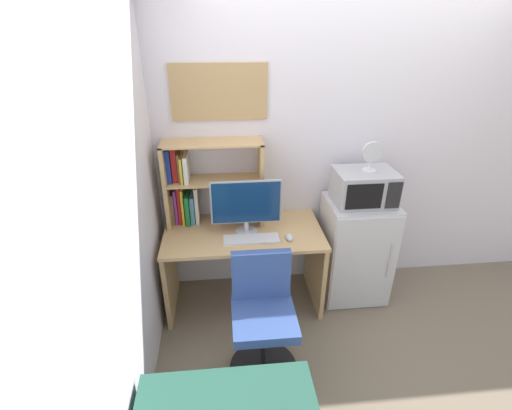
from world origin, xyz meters
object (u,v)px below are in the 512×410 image
Objects in this scene: mini_fridge at (355,249)px; desk_fan at (372,155)px; desk_chair at (263,323)px; keyboard at (251,239)px; monitor at (246,205)px; microwave at (364,187)px; wall_corkboard at (219,92)px; hutch_bookshelf at (199,183)px; computer_mouse at (289,237)px.

mini_fridge is 3.84× the size of desk_fan.
desk_fan reaches higher than desk_chair.
monitor is at bearing 102.86° from keyboard.
wall_corkboard is at bearing 166.20° from microwave.
monitor is 0.27m from keyboard.
wall_corkboard is at bearing 166.16° from desk_fan.
desk_chair is at bearing -85.02° from monitor.
microwave is at bearing 11.03° from keyboard.
hutch_bookshelf is 0.63m from keyboard.
microwave is at bearing 16.46° from computer_mouse.
hutch_bookshelf is 1.46m from mini_fridge.
monitor is 0.61× the size of desk_chair.
computer_mouse is at bearing -163.54° from microwave.
desk_fan reaches higher than hutch_bookshelf.
monitor is 0.87m from wall_corkboard.
keyboard is at bearing 93.17° from desk_chair.
keyboard is 0.64m from desk_chair.
monitor is 0.75× the size of wall_corkboard.
desk_fan is at bearing -16.04° from microwave.
computer_mouse is 0.71m from mini_fridge.
microwave is 0.27m from desk_fan.
microwave is (0.95, 0.06, 0.08)m from monitor.
keyboard is 0.48× the size of desk_chair.
desk_fan is at bearing 15.53° from computer_mouse.
monitor is at bearing -62.74° from wall_corkboard.
monitor is at bearing 158.37° from computer_mouse.
monitor is at bearing -176.60° from microwave.
mini_fridge is 1.15m from desk_chair.
computer_mouse is 0.43× the size of desk_fan.
computer_mouse is 0.89m from desk_fan.
mini_fridge is at bearing 3.22° from monitor.
mini_fridge is at bearing 16.21° from computer_mouse.
monitor is 1.08m from mini_fridge.
wall_corkboard is at bearing 166.05° from mini_fridge.
mini_fridge is 1.03× the size of desk_chair.
desk_fan is at bearing -7.55° from mini_fridge.
desk_chair is at bearing -64.69° from hutch_bookshelf.
hutch_bookshelf is at bearing 152.89° from computer_mouse.
desk_fan reaches higher than mini_fridge.
monitor is at bearing -31.54° from hutch_bookshelf.
keyboard is at bearing -77.14° from monitor.
mini_fridge is at bearing -7.42° from hutch_bookshelf.
keyboard is 4.15× the size of computer_mouse.
keyboard is at bearing -169.14° from mini_fridge.
hutch_bookshelf reaches higher than desk_chair.
keyboard is (0.39, -0.35, -0.34)m from hutch_bookshelf.
desk_chair is (-0.27, -0.55, -0.33)m from computer_mouse.
mini_fridge reaches higher than keyboard.
keyboard is 0.59× the size of wall_corkboard.
desk_chair is (-0.91, -0.73, -0.91)m from desk_fan.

